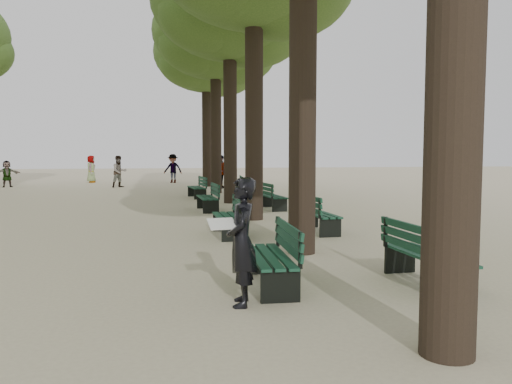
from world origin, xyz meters
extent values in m
plane|color=beige|center=(0.00, 0.00, 0.00)|extent=(120.00, 120.00, 0.00)
cylinder|color=#33261C|center=(1.50, 3.00, 3.75)|extent=(0.52, 0.52, 7.50)
cylinder|color=#33261C|center=(1.50, 8.00, 3.75)|extent=(0.52, 0.52, 7.50)
cylinder|color=#33261C|center=(1.50, 13.00, 3.75)|extent=(0.52, 0.52, 7.50)
ellipsoid|color=#35561D|center=(1.50, 13.00, 7.70)|extent=(6.00, 6.00, 4.50)
cylinder|color=#33261C|center=(1.50, 18.00, 3.75)|extent=(0.52, 0.52, 7.50)
ellipsoid|color=#35561D|center=(1.50, 18.00, 7.70)|extent=(6.00, 6.00, 4.50)
cylinder|color=#33261C|center=(1.50, 23.00, 3.75)|extent=(0.52, 0.52, 7.50)
ellipsoid|color=#35561D|center=(1.50, 23.00, 7.70)|extent=(6.00, 6.00, 4.50)
cube|color=black|center=(0.35, 0.71, 0.23)|extent=(0.60, 1.82, 0.45)
cube|color=#0D3223|center=(0.35, 0.71, 0.45)|extent=(0.62, 1.82, 0.04)
cube|color=#0D3223|center=(0.63, 0.70, 0.72)|extent=(0.12, 1.80, 0.40)
cube|color=black|center=(0.35, 5.27, 0.23)|extent=(0.55, 1.81, 0.45)
cube|color=#0D3223|center=(0.35, 5.27, 0.45)|extent=(0.57, 1.81, 0.04)
cube|color=#0D3223|center=(0.63, 5.27, 0.72)|extent=(0.07, 1.80, 0.40)
cube|color=black|center=(0.35, 10.48, 0.23)|extent=(0.61, 1.82, 0.45)
cube|color=#0D3223|center=(0.35, 10.48, 0.45)|extent=(0.63, 1.82, 0.04)
cube|color=#0D3223|center=(0.63, 10.49, 0.72)|extent=(0.13, 1.80, 0.40)
cube|color=black|center=(0.35, 15.50, 0.23)|extent=(0.72, 1.85, 0.45)
cube|color=#0D3223|center=(0.35, 15.50, 0.45)|extent=(0.74, 1.85, 0.04)
cube|color=#0D3223|center=(0.63, 15.54, 0.72)|extent=(0.25, 1.79, 0.40)
cube|color=black|center=(2.65, 0.37, 0.23)|extent=(0.56, 1.81, 0.45)
cube|color=#0D3223|center=(2.65, 0.37, 0.45)|extent=(0.58, 1.81, 0.04)
cube|color=#0D3223|center=(2.37, 0.36, 0.72)|extent=(0.08, 1.80, 0.40)
cube|color=black|center=(2.65, 5.41, 0.23)|extent=(0.58, 1.82, 0.45)
cube|color=#0D3223|center=(2.65, 5.41, 0.45)|extent=(0.60, 1.82, 0.04)
cube|color=#0D3223|center=(2.37, 5.40, 0.72)|extent=(0.10, 1.80, 0.40)
cube|color=black|center=(2.65, 10.52, 0.23)|extent=(0.65, 1.83, 0.45)
cube|color=#0D3223|center=(2.65, 10.52, 0.45)|extent=(0.67, 1.83, 0.04)
cube|color=#0D3223|center=(2.37, 10.50, 0.72)|extent=(0.17, 1.80, 0.40)
cube|color=black|center=(2.65, 15.71, 0.23)|extent=(0.68, 1.84, 0.45)
cube|color=#0D3223|center=(2.65, 15.71, 0.45)|extent=(0.70, 1.84, 0.04)
cube|color=#0D3223|center=(2.37, 15.74, 0.72)|extent=(0.20, 1.80, 0.40)
imported|color=black|center=(-0.17, -0.07, 0.81)|extent=(0.42, 0.69, 1.63)
cube|color=white|center=(-0.42, -0.07, 1.05)|extent=(0.37, 0.29, 0.12)
imported|color=#262628|center=(-9.80, 24.44, 0.76)|extent=(1.43, 0.80, 1.53)
imported|color=#262628|center=(2.09, 21.16, 0.92)|extent=(1.04, 1.01, 1.84)
imported|color=#262628|center=(-0.37, 27.03, 0.94)|extent=(1.27, 0.79, 1.89)
imported|color=#262628|center=(-3.47, 23.00, 0.90)|extent=(0.94, 0.75, 1.80)
imported|color=#262628|center=(-5.68, 28.20, 0.90)|extent=(0.41, 0.90, 1.79)
camera|label=1|loc=(-1.16, -6.21, 1.93)|focal=35.00mm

